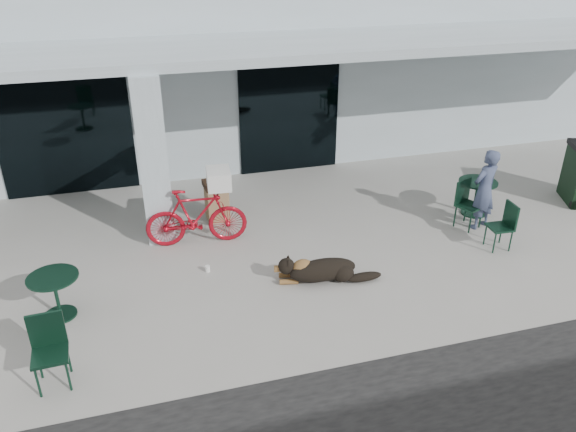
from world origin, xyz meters
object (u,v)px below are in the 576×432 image
object	(u,v)px
cafe_table_near	(57,296)
cafe_chair_far_b	(500,227)
dog	(323,269)
trash_receptacle	(217,201)
cafe_chair_far_a	(470,205)
cafe_chair_near	(50,354)
cafe_table_far	(476,198)
bicycle	(196,217)
person	(484,190)

from	to	relation	value
cafe_table_near	cafe_chair_far_b	size ratio (longest dim) A/B	0.85
dog	trash_receptacle	xyz separation A→B (m)	(-1.33, 2.72, 0.19)
dog	cafe_chair_far_a	xyz separation A→B (m)	(3.37, 1.02, 0.26)
trash_receptacle	dog	bearing A→B (deg)	-64.04
dog	cafe_chair_far_a	world-z (taller)	cafe_chair_far_a
cafe_chair_near	cafe_chair_far_b	xyz separation A→B (m)	(7.57, 1.50, -0.05)
cafe_chair_near	cafe_table_far	size ratio (longest dim) A/B	1.27
cafe_chair_near	bicycle	bearing A→B (deg)	51.40
cafe_chair_far_a	trash_receptacle	size ratio (longest dim) A/B	1.17
cafe_table_far	person	xyz separation A→B (m)	(-0.22, -0.53, 0.44)
cafe_table_near	cafe_table_far	bearing A→B (deg)	9.47
person	bicycle	bearing A→B (deg)	-28.13
bicycle	cafe_chair_near	world-z (taller)	bicycle
cafe_chair_far_b	trash_receptacle	size ratio (longest dim) A/B	1.09
person	trash_receptacle	xyz separation A→B (m)	(-4.93, 1.75, -0.40)
bicycle	dog	xyz separation A→B (m)	(1.84, -1.82, -0.34)
dog	cafe_table_near	bearing A→B (deg)	-170.59
cafe_chair_far_b	cafe_table_far	bearing A→B (deg)	168.17
cafe_table_far	cafe_table_near	bearing A→B (deg)	-170.53
bicycle	person	world-z (taller)	person
bicycle	dog	size ratio (longest dim) A/B	1.40
cafe_chair_near	trash_receptacle	distance (m)	4.94
dog	cafe_chair_near	xyz separation A→B (m)	(-4.12, -1.36, 0.27)
dog	cafe_chair_far_b	xyz separation A→B (m)	(3.45, 0.15, 0.22)
cafe_chair_near	cafe_table_far	distance (m)	8.45
cafe_chair_far_b	trash_receptacle	xyz separation A→B (m)	(-4.78, 2.58, -0.04)
cafe_table_near	cafe_chair_far_a	bearing A→B (deg)	6.45
person	cafe_chair_near	bearing A→B (deg)	-2.48
dog	cafe_table_far	size ratio (longest dim) A/B	1.71
cafe_chair_near	dog	bearing A→B (deg)	15.18
bicycle	cafe_table_near	distance (m)	2.86
cafe_table_near	person	distance (m)	7.84
cafe_chair_far_a	person	world-z (taller)	person
cafe_chair_far_a	cafe_chair_far_b	distance (m)	0.88
cafe_table_far	person	distance (m)	0.73
cafe_table_far	cafe_chair_far_a	world-z (taller)	cafe_chair_far_a
cafe_chair_far_a	trash_receptacle	world-z (taller)	cafe_chair_far_a
dog	person	distance (m)	3.78
cafe_table_far	cafe_chair_far_a	bearing A→B (deg)	-133.68
person	cafe_table_far	bearing A→B (deg)	-132.12
cafe_chair_far_b	dog	bearing A→B (deg)	-83.93
bicycle	person	xyz separation A→B (m)	(5.45, -0.85, 0.25)
trash_receptacle	cafe_chair_near	bearing A→B (deg)	-124.38
cafe_chair_far_b	person	world-z (taller)	person
dog	cafe_chair_near	size ratio (longest dim) A/B	1.35
cafe_table_near	trash_receptacle	bearing A→B (deg)	41.85
bicycle	cafe_table_far	world-z (taller)	bicycle
cafe_table_far	bicycle	bearing A→B (deg)	176.81
bicycle	dog	world-z (taller)	bicycle
dog	cafe_chair_far_b	world-z (taller)	cafe_chair_far_b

